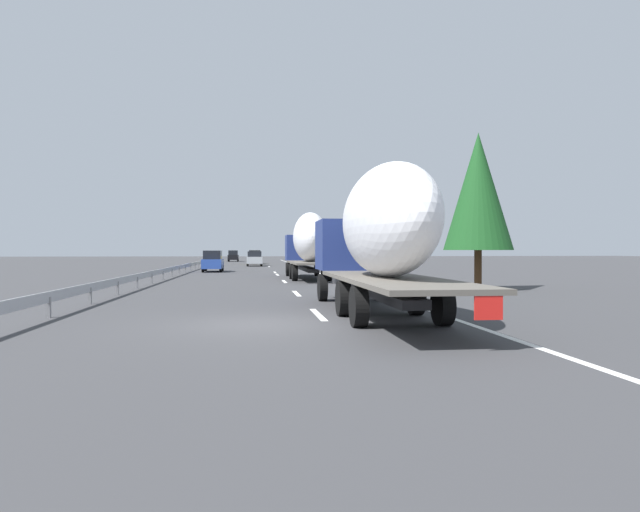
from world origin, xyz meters
TOP-DOWN VIEW (x-y plane):
  - ground_plane at (40.00, 0.00)m, footprint 260.00×260.00m
  - lane_stripe_0 at (2.00, -1.80)m, footprint 3.20×0.20m
  - lane_stripe_1 at (10.24, -1.80)m, footprint 3.20×0.20m
  - lane_stripe_2 at (19.94, -1.80)m, footprint 3.20×0.20m
  - lane_stripe_3 at (29.88, -1.80)m, footprint 3.20×0.20m
  - lane_stripe_4 at (34.67, -1.80)m, footprint 3.20×0.20m
  - lane_stripe_5 at (52.23, -1.80)m, footprint 3.20×0.20m
  - edge_line_right at (45.00, -5.50)m, footprint 110.00×0.20m
  - truck_lead at (23.05, -3.60)m, footprint 12.55×2.55m
  - truck_trailing at (1.76, -3.60)m, footprint 13.69×2.55m
  - car_black_suv at (83.77, 3.53)m, footprint 4.61×1.82m
  - car_yellow_coupe at (65.26, -0.14)m, footprint 4.74×1.82m
  - car_silver_hatch at (54.74, -0.07)m, footprint 4.44×1.92m
  - car_blue_sedan at (36.59, 3.75)m, footprint 4.62×1.76m
  - road_sign at (46.93, -6.70)m, footprint 0.10×0.90m
  - tree_0 at (57.74, -13.23)m, footprint 3.00×3.00m
  - tree_1 at (42.69, -12.44)m, footprint 2.68×2.68m
  - tree_2 at (79.41, -11.26)m, footprint 2.55×2.55m
  - tree_3 at (71.72, -10.18)m, footprint 3.36×3.36m
  - tree_4 at (11.80, -10.98)m, footprint 3.41×3.41m
  - tree_5 at (70.80, -12.30)m, footprint 3.80×3.80m
  - guardrail_median at (43.00, 6.00)m, footprint 94.00×0.10m

SIDE VIEW (x-z plane):
  - ground_plane at x=40.00m, z-range 0.00..0.00m
  - lane_stripe_0 at x=2.00m, z-range 0.00..0.01m
  - lane_stripe_1 at x=10.24m, z-range 0.00..0.01m
  - lane_stripe_2 at x=19.94m, z-range 0.00..0.01m
  - lane_stripe_3 at x=29.88m, z-range 0.00..0.01m
  - lane_stripe_4 at x=34.67m, z-range 0.00..0.01m
  - lane_stripe_5 at x=52.23m, z-range 0.00..0.01m
  - edge_line_right at x=45.00m, z-range 0.00..0.01m
  - guardrail_median at x=43.00m, z-range 0.20..0.96m
  - car_silver_hatch at x=54.74m, z-range 0.01..1.84m
  - car_blue_sedan at x=36.59m, z-range 0.00..1.93m
  - car_black_suv at x=83.77m, z-range 0.00..1.95m
  - car_yellow_coupe at x=65.26m, z-range -0.01..1.97m
  - road_sign at x=46.93m, z-range 0.63..3.95m
  - truck_lead at x=23.05m, z-range 0.25..4.70m
  - truck_trailing at x=1.76m, z-range 0.30..4.67m
  - tree_1 at x=42.69m, z-range 0.65..6.52m
  - tree_0 at x=57.74m, z-range 0.75..6.48m
  - tree_5 at x=70.80m, z-range 0.74..6.91m
  - tree_3 at x=71.72m, z-range 0.98..7.45m
  - tree_2 at x=79.41m, z-range 0.80..8.11m
  - tree_4 at x=11.80m, z-range 0.97..8.77m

